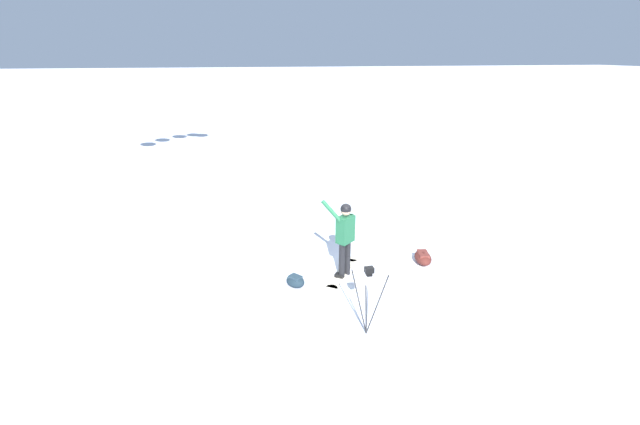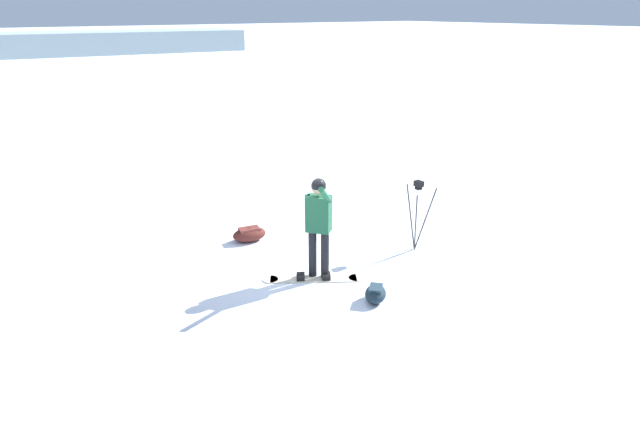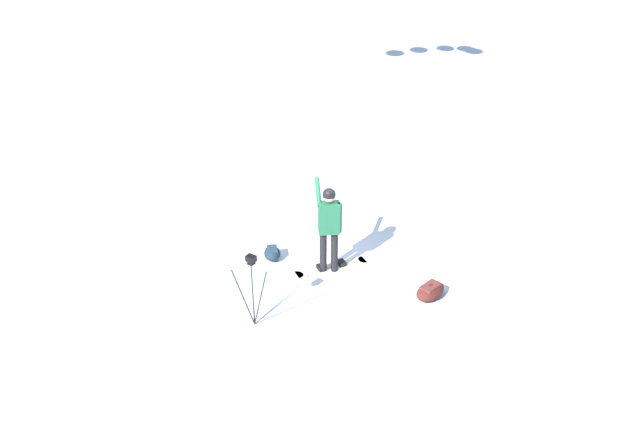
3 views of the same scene
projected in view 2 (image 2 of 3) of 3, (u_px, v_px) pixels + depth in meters
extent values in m
plane|color=white|center=(293.00, 274.00, 9.40)|extent=(300.00, 300.00, 0.00)
cylinder|color=black|center=(325.00, 255.00, 9.11)|extent=(0.14, 0.14, 0.87)
cylinder|color=black|center=(313.00, 254.00, 9.17)|extent=(0.14, 0.14, 0.87)
cube|color=#1E5938|center=(319.00, 214.00, 8.88)|extent=(0.45, 0.47, 0.62)
sphere|color=tan|center=(319.00, 188.00, 8.71)|extent=(0.24, 0.24, 0.24)
sphere|color=black|center=(319.00, 186.00, 8.70)|extent=(0.25, 0.25, 0.25)
cylinder|color=#1E5938|center=(325.00, 195.00, 8.44)|extent=(0.49, 0.42, 0.43)
cylinder|color=#1E5938|center=(307.00, 212.00, 8.94)|extent=(0.09, 0.09, 0.62)
cube|color=beige|center=(314.00, 279.00, 9.22)|extent=(1.39, 1.05, 0.02)
cylinder|color=beige|center=(356.00, 278.00, 9.24)|extent=(0.27, 0.27, 0.02)
cylinder|color=beige|center=(270.00, 279.00, 9.19)|extent=(0.27, 0.27, 0.02)
cube|color=black|center=(326.00, 276.00, 9.21)|extent=(0.23, 0.24, 0.08)
cube|color=black|center=(301.00, 276.00, 9.19)|extent=(0.23, 0.24, 0.08)
ellipsoid|color=#4C1E19|center=(249.00, 234.00, 10.69)|extent=(0.73, 0.51, 0.28)
cube|color=brown|center=(249.00, 230.00, 10.65)|extent=(0.44, 0.31, 0.08)
cylinder|color=#262628|center=(411.00, 217.00, 10.30)|extent=(0.08, 0.38, 1.23)
cylinder|color=#262628|center=(416.00, 223.00, 9.99)|extent=(0.30, 0.27, 1.23)
cylinder|color=#262628|center=(425.00, 219.00, 10.18)|extent=(0.35, 0.19, 1.23)
cube|color=black|center=(419.00, 188.00, 9.92)|extent=(0.10, 0.10, 0.06)
cube|color=black|center=(419.00, 184.00, 9.89)|extent=(0.12, 0.16, 0.10)
ellipsoid|color=#192833|center=(375.00, 294.00, 8.48)|extent=(0.56, 0.55, 0.27)
cube|color=#263A47|center=(376.00, 289.00, 8.45)|extent=(0.34, 0.33, 0.08)
cube|color=#9CB0B4|center=(38.00, 44.00, 53.19)|extent=(41.19, 12.44, 2.17)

